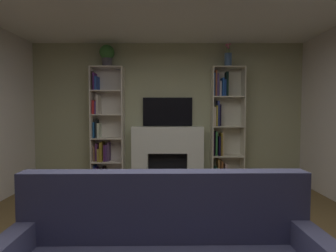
{
  "coord_description": "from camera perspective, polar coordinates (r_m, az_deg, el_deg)",
  "views": [
    {
      "loc": [
        0.01,
        -2.35,
        1.36
      ],
      "look_at": [
        0.0,
        1.11,
        1.18
      ],
      "focal_mm": 28.79,
      "sensor_mm": 36.0,
      "label": 1
    }
  ],
  "objects": [
    {
      "name": "potted_plant",
      "position": [
        5.22,
        -12.65,
        14.54
      ],
      "size": [
        0.27,
        0.27,
        0.4
      ],
      "color": "#54505B",
      "rests_on": "bookshelf_left"
    },
    {
      "name": "bookshelf_right",
      "position": [
        5.14,
        11.68,
        -0.37
      ],
      "size": [
        0.59,
        0.31,
        2.19
      ],
      "color": "beige",
      "rests_on": "ground_plane"
    },
    {
      "name": "coffee_table",
      "position": [
        2.6,
        -0.42,
        -19.87
      ],
      "size": [
        0.75,
        0.42,
        0.42
      ],
      "color": "brown",
      "rests_on": "ground_plane"
    },
    {
      "name": "tv",
      "position": [
        5.11,
        0.04,
        3.02
      ],
      "size": [
        0.93,
        0.06,
        0.54
      ],
      "primitive_type": "cube",
      "color": "black",
      "rests_on": "fireplace"
    },
    {
      "name": "wall_back_accent",
      "position": [
        5.17,
        0.04,
        2.61
      ],
      "size": [
        5.22,
        0.06,
        2.66
      ],
      "primitive_type": "cube",
      "color": "#AAAD85",
      "rests_on": "ground_plane"
    },
    {
      "name": "vase_with_flowers",
      "position": [
        5.2,
        12.73,
        13.66
      ],
      "size": [
        0.13,
        0.13,
        0.43
      ],
      "color": "#4A6EA3",
      "rests_on": "bookshelf_right"
    },
    {
      "name": "fireplace",
      "position": [
        5.07,
        0.04,
        -5.85
      ],
      "size": [
        1.43,
        0.56,
        1.09
      ],
      "color": "silver",
      "rests_on": "ground_plane"
    },
    {
      "name": "bookshelf_left",
      "position": [
        5.17,
        -13.1,
        -1.16
      ],
      "size": [
        0.59,
        0.31,
        2.19
      ],
      "color": "silver",
      "rests_on": "ground_plane"
    }
  ]
}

